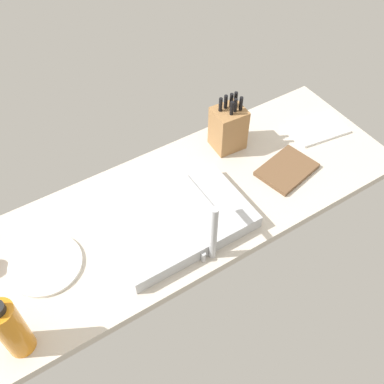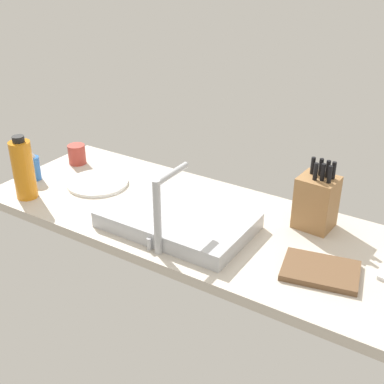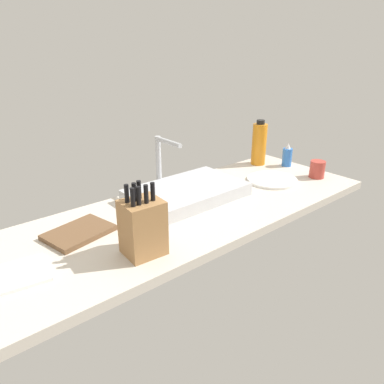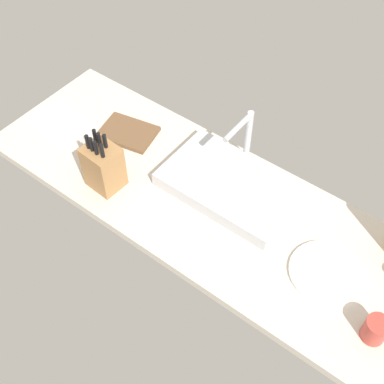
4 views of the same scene
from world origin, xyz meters
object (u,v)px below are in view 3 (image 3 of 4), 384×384
object	(u,v)px
sink_basin	(187,192)
cutting_board	(79,232)
soap_bottle	(287,156)
coffee_mug	(317,169)
water_bottle	(259,144)
dish_towel	(6,278)
faucet	(162,159)
knife_block	(143,227)
dinner_plate	(272,180)

from	to	relation	value
sink_basin	cutting_board	size ratio (longest dim) A/B	2.25
cutting_board	soap_bottle	bearing A→B (deg)	0.26
cutting_board	coffee_mug	bearing A→B (deg)	-9.92
water_bottle	dish_towel	xyz separation A→B (cm)	(-136.10, -24.29, -10.76)
faucet	knife_block	size ratio (longest dim) A/B	1.04
sink_basin	faucet	size ratio (longest dim) A/B	1.98
faucet	cutting_board	distance (cm)	50.27
dinner_plate	coffee_mug	bearing A→B (deg)	-27.04
sink_basin	cutting_board	world-z (taller)	sink_basin
faucet	dinner_plate	world-z (taller)	faucet
dinner_plate	coffee_mug	xyz separation A→B (cm)	(21.01, -10.72, 3.59)
knife_block	dish_towel	xyz separation A→B (cm)	(-38.07, 12.77, -8.79)
knife_block	water_bottle	xyz separation A→B (cm)	(98.03, 37.07, 1.96)
soap_bottle	dinner_plate	size ratio (longest dim) A/B	0.52
knife_block	soap_bottle	xyz separation A→B (cm)	(107.38, 24.97, -4.06)
faucet	soap_bottle	bearing A→B (deg)	-10.67
soap_bottle	dinner_plate	world-z (taller)	soap_bottle
sink_basin	coffee_mug	size ratio (longest dim) A/B	5.84
water_bottle	dinner_plate	world-z (taller)	water_bottle
water_bottle	dinner_plate	bearing A→B (deg)	-124.31
cutting_board	dish_towel	size ratio (longest dim) A/B	0.94
soap_bottle	coffee_mug	xyz separation A→B (cm)	(-3.38, -20.67, -1.15)
water_bottle	dish_towel	distance (cm)	138.67
coffee_mug	soap_bottle	bearing A→B (deg)	80.71
cutting_board	knife_block	bearing A→B (deg)	-65.58
dish_towel	coffee_mug	bearing A→B (deg)	-3.41
water_bottle	coffee_mug	size ratio (longest dim) A/B	2.89
water_bottle	knife_block	bearing A→B (deg)	-159.29
dish_towel	coffee_mug	size ratio (longest dim) A/B	2.75
cutting_board	dish_towel	world-z (taller)	cutting_board
sink_basin	soap_bottle	distance (cm)	69.20
sink_basin	water_bottle	bearing A→B (deg)	11.23
knife_block	dinner_plate	size ratio (longest dim) A/B	0.99
sink_basin	dinner_plate	world-z (taller)	sink_basin
soap_bottle	water_bottle	xyz separation A→B (cm)	(-9.35, 12.10, 6.02)
water_bottle	dish_towel	bearing A→B (deg)	-169.88
knife_block	dish_towel	size ratio (longest dim) A/B	1.03
water_bottle	faucet	bearing A→B (deg)	178.60
sink_basin	cutting_board	distance (cm)	49.36
knife_block	water_bottle	bearing A→B (deg)	24.30
sink_basin	dinner_plate	xyz separation A→B (cm)	(44.76, -10.17, -2.09)
water_bottle	coffee_mug	bearing A→B (deg)	-79.69
faucet	knife_block	world-z (taller)	faucet
cutting_board	water_bottle	world-z (taller)	water_bottle
cutting_board	faucet	bearing A→B (deg)	17.12
faucet	water_bottle	world-z (taller)	faucet
sink_basin	cutting_board	xyz separation A→B (cm)	(-49.32, -0.76, -1.79)
dinner_plate	cutting_board	bearing A→B (deg)	174.29
sink_basin	coffee_mug	bearing A→B (deg)	-17.63
sink_basin	soap_bottle	bearing A→B (deg)	-0.19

